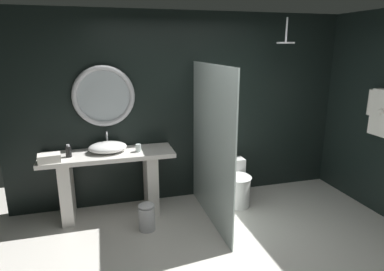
{
  "coord_description": "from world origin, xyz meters",
  "views": [
    {
      "loc": [
        -1.14,
        -2.52,
        2.15
      ],
      "look_at": [
        -0.19,
        0.88,
        1.19
      ],
      "focal_mm": 30.88,
      "sensor_mm": 36.0,
      "label": 1
    }
  ],
  "objects": [
    {
      "name": "soap_dispenser",
      "position": [
        -1.56,
        1.53,
        0.92
      ],
      "size": [
        0.07,
        0.07,
        0.16
      ],
      "color": "black",
      "rests_on": "vanity_counter"
    },
    {
      "name": "toilet",
      "position": [
        0.59,
        1.45,
        0.28
      ],
      "size": [
        0.4,
        0.58,
        0.59
      ],
      "color": "white",
      "rests_on": "ground_plane"
    },
    {
      "name": "shower_glass_panel",
      "position": [
        0.11,
        1.1,
        0.98
      ],
      "size": [
        0.02,
        1.51,
        1.95
      ],
      "primitive_type": "cube",
      "color": "silver",
      "rests_on": "ground_plane"
    },
    {
      "name": "vanity_counter",
      "position": [
        -1.1,
        1.57,
        0.53
      ],
      "size": [
        1.64,
        0.53,
        0.85
      ],
      "color": "silver",
      "rests_on": "ground_plane"
    },
    {
      "name": "round_wall_mirror",
      "position": [
        -1.1,
        1.81,
        1.53
      ],
      "size": [
        0.79,
        0.07,
        0.79
      ],
      "color": "silver"
    },
    {
      "name": "waste_bin",
      "position": [
        -0.71,
        1.05,
        0.18
      ],
      "size": [
        0.2,
        0.2,
        0.35
      ],
      "color": "silver",
      "rests_on": "ground_plane"
    },
    {
      "name": "back_wall_panel",
      "position": [
        0.0,
        1.9,
        1.3
      ],
      "size": [
        4.8,
        0.1,
        2.6
      ],
      "primitive_type": "cube",
      "color": "black",
      "rests_on": "ground_plane"
    },
    {
      "name": "vessel_sink",
      "position": [
        -1.1,
        1.6,
        0.91
      ],
      "size": [
        0.48,
        0.39,
        0.23
      ],
      "color": "white",
      "rests_on": "vanity_counter"
    },
    {
      "name": "tumbler_cup",
      "position": [
        -0.72,
        1.51,
        0.9
      ],
      "size": [
        0.07,
        0.07,
        0.1
      ],
      "primitive_type": "cylinder",
      "color": "silver",
      "rests_on": "vanity_counter"
    },
    {
      "name": "rain_shower_head",
      "position": [
        1.21,
        1.41,
        2.21
      ],
      "size": [
        0.23,
        0.23,
        0.32
      ],
      "color": "silver"
    },
    {
      "name": "folded_hand_towel",
      "position": [
        -1.76,
        1.4,
        0.9
      ],
      "size": [
        0.27,
        0.2,
        0.1
      ],
      "primitive_type": "cube",
      "rotation": [
        0.0,
        0.0,
        0.13
      ],
      "color": "silver",
      "rests_on": "vanity_counter"
    }
  ]
}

